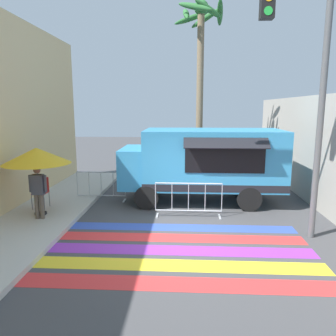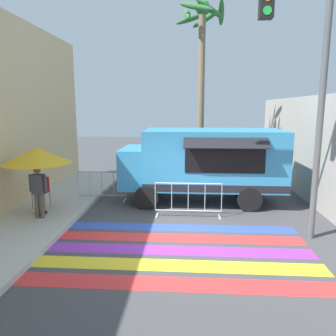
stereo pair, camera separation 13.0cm
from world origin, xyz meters
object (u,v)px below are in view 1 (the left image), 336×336
object	(u,v)px
traffic_signal_pole	(292,57)
barricade_front	(188,200)
vendor_person	(38,190)
patio_umbrella	(37,156)
barricade_side	(101,187)
food_truck	(201,160)
folding_chair	(41,189)
palm_tree	(200,54)

from	to	relation	value
traffic_signal_pole	barricade_front	world-z (taller)	traffic_signal_pole
vendor_person	patio_umbrella	bearing A→B (deg)	103.90
barricade_side	traffic_signal_pole	bearing A→B (deg)	-29.02
food_truck	barricade_front	size ratio (longest dim) A/B	2.72
food_truck	vendor_person	bearing A→B (deg)	-151.69
barricade_side	folding_chair	bearing A→B (deg)	-140.31
traffic_signal_pole	vendor_person	size ratio (longest dim) A/B	4.32
folding_chair	palm_tree	size ratio (longest dim) A/B	0.13
food_truck	barricade_side	xyz separation A→B (m)	(-3.60, -0.15, -0.98)
traffic_signal_pole	palm_tree	xyz separation A→B (m)	(-1.94, 6.28, 1.05)
patio_umbrella	barricade_front	xyz separation A→B (m)	(4.53, 0.43, -1.41)
folding_chair	palm_tree	world-z (taller)	palm_tree
vendor_person	barricade_front	world-z (taller)	vendor_person
food_truck	barricade_front	bearing A→B (deg)	-103.58
barricade_front	barricade_side	distance (m)	3.57
food_truck	vendor_person	distance (m)	5.48
barricade_front	palm_tree	size ratio (longest dim) A/B	0.27
folding_chair	barricade_front	world-z (taller)	folding_chair
folding_chair	barricade_side	size ratio (longest dim) A/B	0.55
traffic_signal_pole	food_truck	bearing A→B (deg)	121.53
traffic_signal_pole	patio_umbrella	bearing A→B (deg)	171.45
patio_umbrella	barricade_front	size ratio (longest dim) A/B	0.99
patio_umbrella	palm_tree	size ratio (longest dim) A/B	0.26
traffic_signal_pole	barricade_side	size ratio (longest dim) A/B	3.74
food_truck	barricade_side	distance (m)	3.73
traffic_signal_pole	folding_chair	xyz separation A→B (m)	(-7.21, 1.76, -3.82)
traffic_signal_pole	barricade_front	xyz separation A→B (m)	(-2.42, 1.47, -4.02)
palm_tree	barricade_side	bearing A→B (deg)	-138.96
folding_chair	vendor_person	xyz separation A→B (m)	(0.42, -1.10, 0.27)
barricade_side	palm_tree	distance (m)	7.02
patio_umbrella	barricade_side	distance (m)	2.84
patio_umbrella	vendor_person	distance (m)	1.02
traffic_signal_pole	palm_tree	distance (m)	6.66
food_truck	vendor_person	size ratio (longest dim) A/B	3.64
palm_tree	food_truck	bearing A→B (deg)	-90.99
food_truck	barricade_side	size ratio (longest dim) A/B	3.15
barricade_front	folding_chair	bearing A→B (deg)	176.56
vendor_person	barricade_side	distance (m)	2.76
traffic_signal_pole	vendor_person	distance (m)	7.70
barricade_front	palm_tree	bearing A→B (deg)	84.27
barricade_side	vendor_person	bearing A→B (deg)	-116.26
patio_umbrella	folding_chair	size ratio (longest dim) A/B	2.07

